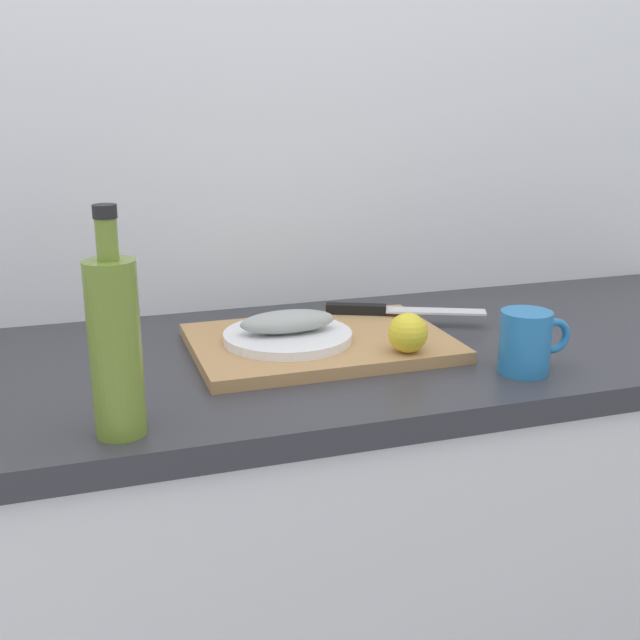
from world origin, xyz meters
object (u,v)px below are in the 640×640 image
at_px(olive_oil_bottle, 115,344).
at_px(lemon_0, 408,333).
at_px(cutting_board, 320,343).
at_px(chef_knife, 385,310).
at_px(white_plate, 288,336).
at_px(coffee_mug_0, 527,342).
at_px(fish_fillet, 288,322).

bearing_deg(olive_oil_bottle, lemon_0, 15.79).
xyz_separation_m(cutting_board, chef_knife, (0.16, 0.09, 0.02)).
distance_m(white_plate, coffee_mug_0, 0.38).
relative_size(white_plate, fish_fillet, 1.33).
bearing_deg(white_plate, olive_oil_bottle, -139.96).
bearing_deg(coffee_mug_0, fish_fillet, 147.60).
bearing_deg(fish_fillet, lemon_0, -34.80).
height_order(chef_knife, lemon_0, lemon_0).
relative_size(cutting_board, white_plate, 2.00).
xyz_separation_m(cutting_board, white_plate, (-0.06, -0.00, 0.02)).
relative_size(fish_fillet, coffee_mug_0, 1.35).
relative_size(white_plate, lemon_0, 3.35).
height_order(white_plate, lemon_0, lemon_0).
relative_size(chef_knife, coffee_mug_0, 2.35).
relative_size(lemon_0, olive_oil_bottle, 0.22).
xyz_separation_m(cutting_board, fish_fillet, (-0.06, -0.00, 0.04)).
height_order(chef_knife, coffee_mug_0, coffee_mug_0).
bearing_deg(chef_knife, lemon_0, -79.45).
bearing_deg(chef_knife, coffee_mug_0, -46.37).
xyz_separation_m(cutting_board, coffee_mug_0, (0.26, -0.20, 0.04)).
distance_m(white_plate, fish_fillet, 0.03).
distance_m(fish_fillet, coffee_mug_0, 0.38).
distance_m(cutting_board, fish_fillet, 0.07).
height_order(cutting_board, olive_oil_bottle, olive_oil_bottle).
xyz_separation_m(fish_fillet, chef_knife, (0.21, 0.09, -0.02)).
xyz_separation_m(chef_knife, lemon_0, (-0.05, -0.21, 0.02)).
height_order(fish_fillet, coffee_mug_0, coffee_mug_0).
distance_m(fish_fillet, olive_oil_bottle, 0.38).
bearing_deg(white_plate, coffee_mug_0, -32.40).
bearing_deg(lemon_0, cutting_board, 132.88).
relative_size(white_plate, coffee_mug_0, 1.80).
height_order(chef_knife, olive_oil_bottle, olive_oil_bottle).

